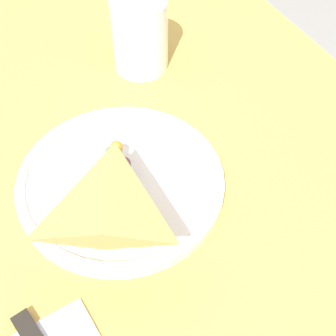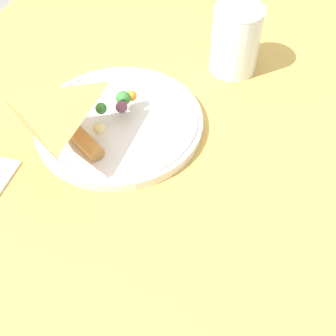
% 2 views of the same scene
% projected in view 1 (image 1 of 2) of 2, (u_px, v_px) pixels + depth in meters
% --- Properties ---
extents(dining_table, '(1.03, 0.79, 0.77)m').
position_uv_depth(dining_table, '(108.00, 182.00, 0.82)').
color(dining_table, gold).
rests_on(dining_table, ground_plane).
extents(plate_pizza, '(0.26, 0.26, 0.05)m').
position_uv_depth(plate_pizza, '(120.00, 182.00, 0.65)').
color(plate_pizza, silver).
rests_on(plate_pizza, dining_table).
extents(milk_glass, '(0.08, 0.08, 0.12)m').
position_uv_depth(milk_glass, '(140.00, 37.00, 0.78)').
color(milk_glass, white).
rests_on(milk_glass, dining_table).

